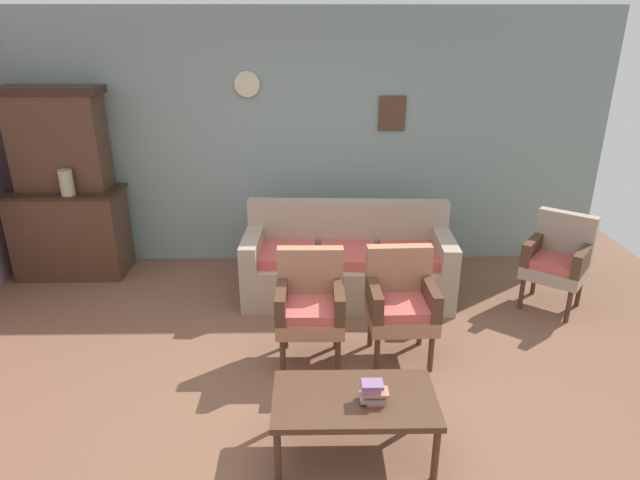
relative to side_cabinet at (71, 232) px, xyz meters
name	(u,v)px	position (x,y,z in m)	size (l,w,h in m)	color
ground_plane	(306,404)	(2.50, -2.25, -0.47)	(7.68, 7.68, 0.00)	brown
wall_back_with_decor	(306,141)	(2.50, 0.38, 0.89)	(6.40, 0.09, 2.70)	gray
side_cabinet	(71,232)	(0.00, 0.00, 0.00)	(1.16, 0.55, 0.93)	#472D1E
cabinet_upper_hutch	(58,138)	(0.00, 0.08, 0.98)	(0.99, 0.38, 1.03)	#472D1E
vase_on_cabinet	(66,183)	(0.12, -0.17, 0.59)	(0.13, 0.13, 0.26)	tan
floral_couch	(348,265)	(2.90, -0.58, -0.14)	(2.02, 0.89, 0.90)	gray
armchair_row_middle	(310,302)	(2.54, -1.66, 0.03)	(0.53, 0.50, 0.90)	#9E6B4C
armchair_near_cabinet	(401,300)	(3.25, -1.63, 0.03)	(0.54, 0.51, 0.90)	#9E6B4C
wingback_chair_by_fireplace	(558,258)	(4.84, -0.82, 0.03)	(0.71, 0.71, 0.90)	gray
coffee_table	(354,403)	(2.81, -2.72, -0.09)	(1.00, 0.56, 0.42)	#472D1E
book_stack_on_table	(373,393)	(2.91, -2.76, 0.02)	(0.17, 0.11, 0.13)	#DF4E55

